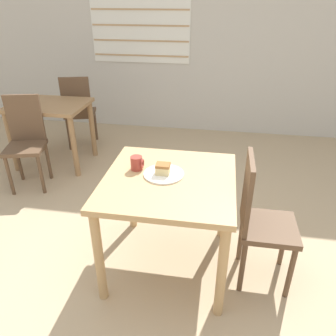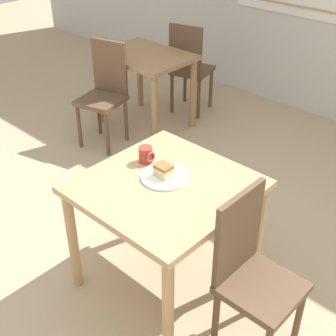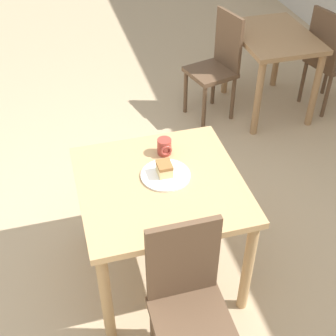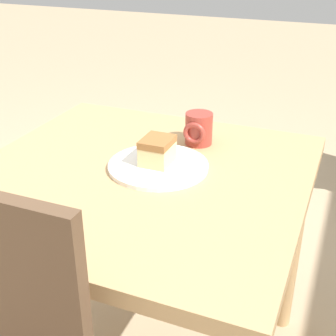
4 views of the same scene
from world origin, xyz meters
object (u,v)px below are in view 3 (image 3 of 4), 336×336
at_px(chair_near_window, 188,303).
at_px(chair_far_opposite, 328,58).
at_px(plate, 166,175).
at_px(chair_far_corner, 217,64).
at_px(dining_table_near, 161,197).
at_px(coffee_mug, 165,147).
at_px(cake_slice, 164,169).
at_px(dining_table_far, 272,49).

height_order(chair_near_window, chair_far_opposite, same).
bearing_deg(plate, chair_far_corner, 150.61).
xyz_separation_m(chair_near_window, chair_far_corner, (-2.23, 0.95, 0.00)).
bearing_deg(chair_far_corner, dining_table_near, -44.53).
xyz_separation_m(dining_table_near, chair_near_window, (0.61, -0.03, -0.12)).
height_order(chair_near_window, plate, chair_near_window).
distance_m(plate, coffee_mug, 0.20).
bearing_deg(chair_near_window, cake_slice, 84.67).
height_order(dining_table_near, dining_table_far, dining_table_near).
relative_size(chair_near_window, plate, 3.45).
bearing_deg(dining_table_far, chair_near_window, -33.35).
relative_size(dining_table_near, chair_near_window, 0.94).
bearing_deg(chair_far_corner, cake_slice, -44.30).
bearing_deg(plate, dining_table_far, 138.29).
relative_size(dining_table_near, plate, 3.24).
bearing_deg(plate, chair_near_window, -5.77).
bearing_deg(plate, coffee_mug, 166.51).
distance_m(dining_table_near, dining_table_far, 2.14).
bearing_deg(chair_far_opposite, chair_far_corner, 66.72).
distance_m(chair_far_opposite, cake_slice, 2.38).
height_order(chair_near_window, chair_far_corner, same).
bearing_deg(chair_far_opposite, chair_near_window, 122.14).
height_order(chair_far_opposite, plate, chair_far_opposite).
distance_m(dining_table_near, chair_near_window, 0.62).
xyz_separation_m(dining_table_far, plate, (1.55, -1.38, 0.15)).
distance_m(chair_near_window, cake_slice, 0.72).
bearing_deg(coffee_mug, chair_far_opposite, 124.07).
xyz_separation_m(chair_far_opposite, coffee_mug, (1.24, -1.83, 0.28)).
relative_size(dining_table_far, chair_far_corner, 0.89).
distance_m(plate, cake_slice, 0.04).
bearing_deg(dining_table_far, coffee_mug, -44.55).
xyz_separation_m(chair_near_window, chair_far_opposite, (-2.08, 1.94, 0.00)).
bearing_deg(chair_far_corner, coffee_mug, -46.02).
distance_m(chair_near_window, chair_far_opposite, 2.84).
relative_size(chair_far_corner, chair_far_opposite, 1.00).
xyz_separation_m(dining_table_far, coffee_mug, (1.36, -1.34, 0.19)).
relative_size(chair_near_window, chair_far_corner, 1.00).
relative_size(chair_far_corner, cake_slice, 10.07).
bearing_deg(chair_far_corner, chair_far_opposite, 66.84).
relative_size(chair_far_opposite, cake_slice, 10.07).
distance_m(chair_near_window, coffee_mug, 0.90).
bearing_deg(chair_far_opposite, coffee_mug, 109.23).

